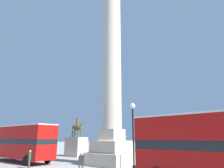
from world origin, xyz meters
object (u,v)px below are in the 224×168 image
Objects in this scene: bus_b at (222,146)px; street_lamp at (133,126)px; bus_a at (22,141)px; pedestrian_near_lamp at (81,163)px; monument_column at (112,69)px; equestrian_statue at (76,144)px; pedestrian_by_plinth at (29,158)px.

bus_b is 1.75× the size of street_lamp.
pedestrian_near_lamp is at bearing -6.78° from bus_a.
street_lamp is 3.59× the size of pedestrian_near_lamp.
bus_a is 12.25m from pedestrian_near_lamp.
pedestrian_near_lamp is at bearing -71.70° from monument_column.
bus_b is 23.71m from equestrian_statue.
monument_column reaches higher than street_lamp.
bus_a is at bearing -166.30° from street_lamp.
bus_b is 8.59m from street_lamp.
bus_b is at bearing -22.48° from equestrian_statue.
equestrian_statue is 3.65× the size of pedestrian_by_plinth.
bus_b is at bearing 1.04° from bus_a.
street_lamp is (-7.89, 3.03, 1.53)m from bus_b.
street_lamp reaches higher than equestrian_statue.
bus_a is 9.02m from equestrian_statue.
bus_b is at bearing -21.62° from monument_column.
monument_column is 15.83× the size of pedestrian_near_lamp.
monument_column is 12.80m from pedestrian_by_plinth.
equestrian_statue reaches higher than pedestrian_by_plinth.
bus_b is 9.84m from pedestrian_near_lamp.
bus_a is (-9.95, -4.96, -8.36)m from monument_column.
monument_column is at bearing -118.83° from pedestrian_near_lamp.
street_lamp reaches higher than bus_b.
pedestrian_near_lamp is (2.13, -6.43, -9.77)m from monument_column.
bus_a reaches higher than pedestrian_near_lamp.
street_lamp reaches higher than pedestrian_near_lamp.
equestrian_statue is at bearing 92.82° from bus_a.
monument_column is 16.12× the size of pedestrian_by_plinth.
equestrian_statue reaches higher than bus_b.
monument_column is at bearing 161.81° from bus_b.
monument_column is at bearing 157.16° from street_lamp.
bus_a is at bearing -153.50° from monument_column.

